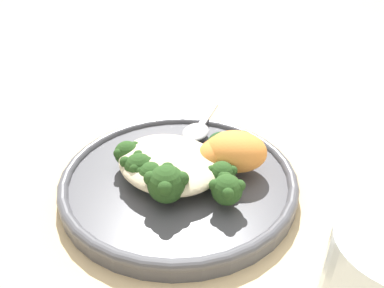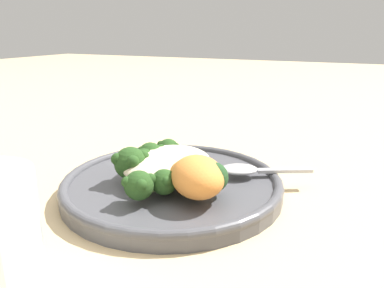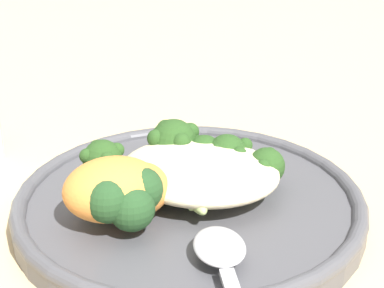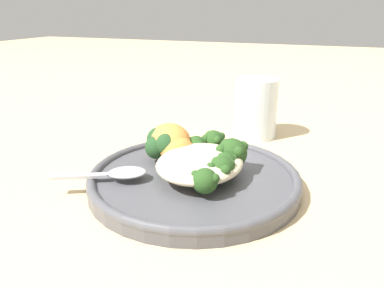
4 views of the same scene
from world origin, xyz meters
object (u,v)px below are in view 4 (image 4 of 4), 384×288
(kale_tuft, at_px, (165,144))
(water_glass, at_px, (256,108))
(broccoli_stalk_2, at_px, (214,165))
(broccoli_stalk_4, at_px, (208,145))
(sweet_potato_chunk_0, at_px, (176,148))
(spoon, at_px, (120,173))
(broccoli_stalk_1, at_px, (211,170))
(broccoli_stalk_5, at_px, (193,149))
(broccoli_stalk_3, at_px, (220,156))
(sweet_potato_chunk_1, at_px, (170,140))
(plate, at_px, (194,178))
(quinoa_mound, at_px, (200,163))
(broccoli_stalk_0, at_px, (199,179))

(kale_tuft, height_order, water_glass, water_glass)
(broccoli_stalk_2, xyz_separation_m, broccoli_stalk_4, (0.06, 0.03, 0.00))
(sweet_potato_chunk_0, xyz_separation_m, spoon, (-0.07, 0.04, -0.01))
(broccoli_stalk_2, relative_size, broccoli_stalk_4, 0.87)
(broccoli_stalk_1, xyz_separation_m, water_glass, (0.24, 0.00, 0.01))
(broccoli_stalk_5, bearing_deg, broccoli_stalk_1, -139.86)
(broccoli_stalk_3, distance_m, sweet_potato_chunk_0, 0.06)
(broccoli_stalk_4, bearing_deg, sweet_potato_chunk_1, 125.30)
(kale_tuft, bearing_deg, broccoli_stalk_2, -111.45)
(plate, xyz_separation_m, spoon, (-0.05, 0.08, 0.01))
(broccoli_stalk_5, height_order, water_glass, water_glass)
(sweet_potato_chunk_1, bearing_deg, quinoa_mound, -125.47)
(quinoa_mound, distance_m, broccoli_stalk_0, 0.04)
(water_glass, bearing_deg, spoon, 159.41)
(broccoli_stalk_2, relative_size, water_glass, 0.90)
(broccoli_stalk_2, distance_m, spoon, 0.11)
(broccoli_stalk_4, bearing_deg, sweet_potato_chunk_0, 150.66)
(broccoli_stalk_2, bearing_deg, broccoli_stalk_4, 105.26)
(broccoli_stalk_3, xyz_separation_m, sweet_potato_chunk_1, (0.02, 0.08, 0.00))
(broccoli_stalk_1, relative_size, broccoli_stalk_2, 1.00)
(plate, bearing_deg, broccoli_stalk_5, 23.30)
(kale_tuft, bearing_deg, sweet_potato_chunk_1, -21.16)
(broccoli_stalk_0, distance_m, kale_tuft, 0.11)
(broccoli_stalk_0, distance_m, water_glass, 0.27)
(plate, height_order, quinoa_mound, quinoa_mound)
(broccoli_stalk_1, xyz_separation_m, broccoli_stalk_3, (0.04, 0.00, 0.00))
(broccoli_stalk_3, height_order, sweet_potato_chunk_1, sweet_potato_chunk_1)
(broccoli_stalk_3, bearing_deg, sweet_potato_chunk_0, 144.43)
(broccoli_stalk_0, distance_m, spoon, 0.10)
(broccoli_stalk_4, bearing_deg, broccoli_stalk_2, -140.81)
(broccoli_stalk_3, xyz_separation_m, broccoli_stalk_5, (0.02, 0.04, -0.00))
(plate, distance_m, kale_tuft, 0.07)
(broccoli_stalk_1, distance_m, water_glass, 0.24)
(spoon, bearing_deg, broccoli_stalk_0, 155.70)
(quinoa_mound, height_order, broccoli_stalk_3, broccoli_stalk_3)
(broccoli_stalk_4, height_order, spoon, broccoli_stalk_4)
(sweet_potato_chunk_0, bearing_deg, spoon, 149.00)
(broccoli_stalk_2, bearing_deg, spoon, -166.58)
(broccoli_stalk_5, height_order, spoon, broccoli_stalk_5)
(broccoli_stalk_0, height_order, water_glass, water_glass)
(quinoa_mound, height_order, broccoli_stalk_4, broccoli_stalk_4)
(quinoa_mound, distance_m, broccoli_stalk_4, 0.06)
(plate, xyz_separation_m, broccoli_stalk_5, (0.04, 0.02, 0.02))
(quinoa_mound, bearing_deg, water_glass, -4.03)
(broccoli_stalk_5, bearing_deg, broccoli_stalk_3, -112.54)
(plate, xyz_separation_m, water_glass, (0.22, -0.03, 0.04))
(broccoli_stalk_3, height_order, kale_tuft, same)
(broccoli_stalk_0, xyz_separation_m, broccoli_stalk_5, (0.08, 0.04, 0.00))
(quinoa_mound, xyz_separation_m, broccoli_stalk_1, (-0.01, -0.02, 0.00))
(quinoa_mound, bearing_deg, spoon, 116.65)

